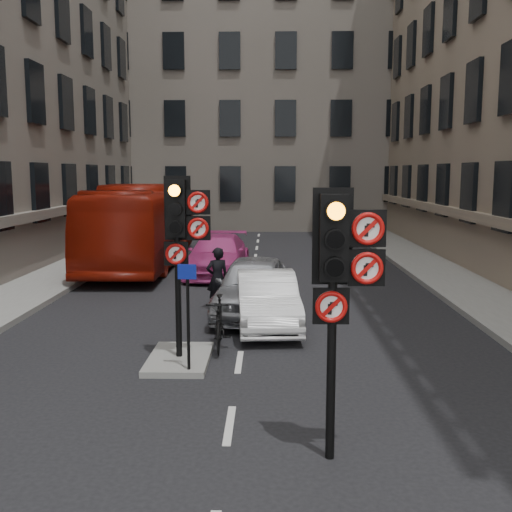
{
  "coord_description": "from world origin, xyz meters",
  "views": [
    {
      "loc": [
        0.58,
        -6.53,
        3.78
      ],
      "look_at": [
        0.4,
        1.79,
        2.6
      ],
      "focal_mm": 42.0,
      "sensor_mm": 36.0,
      "label": 1
    }
  ],
  "objects_px": {
    "car_silver": "(253,286)",
    "motorcycle": "(219,322)",
    "info_sign": "(188,302)",
    "car_pink": "(218,255)",
    "signal_far": "(181,227)",
    "motorcyclist": "(217,278)",
    "car_white": "(267,300)",
    "signal_near": "(340,266)",
    "bus_red": "(144,224)"
  },
  "relations": [
    {
      "from": "car_silver",
      "to": "motorcycle",
      "type": "xyz_separation_m",
      "value": [
        -0.66,
        -3.02,
        -0.22
      ]
    },
    {
      "from": "motorcycle",
      "to": "info_sign",
      "type": "height_order",
      "value": "info_sign"
    },
    {
      "from": "car_silver",
      "to": "motorcycle",
      "type": "relative_size",
      "value": 2.47
    },
    {
      "from": "car_pink",
      "to": "motorcycle",
      "type": "relative_size",
      "value": 2.71
    },
    {
      "from": "info_sign",
      "to": "signal_far",
      "type": "bearing_deg",
      "value": 110.15
    },
    {
      "from": "signal_far",
      "to": "motorcyclist",
      "type": "distance_m",
      "value": 5.03
    },
    {
      "from": "car_pink",
      "to": "car_silver",
      "type": "bearing_deg",
      "value": -73.65
    },
    {
      "from": "car_silver",
      "to": "car_white",
      "type": "bearing_deg",
      "value": -67.64
    },
    {
      "from": "car_silver",
      "to": "car_pink",
      "type": "relative_size",
      "value": 0.91
    },
    {
      "from": "car_pink",
      "to": "info_sign",
      "type": "xyz_separation_m",
      "value": [
        0.39,
        -11.03,
        0.68
      ]
    },
    {
      "from": "car_pink",
      "to": "info_sign",
      "type": "distance_m",
      "value": 11.06
    },
    {
      "from": "signal_far",
      "to": "signal_near",
      "type": "bearing_deg",
      "value": -56.98
    },
    {
      "from": "motorcycle",
      "to": "motorcyclist",
      "type": "bearing_deg",
      "value": 92.81
    },
    {
      "from": "signal_near",
      "to": "bus_red",
      "type": "relative_size",
      "value": 0.3
    },
    {
      "from": "signal_near",
      "to": "car_pink",
      "type": "relative_size",
      "value": 0.72
    },
    {
      "from": "signal_near",
      "to": "bus_red",
      "type": "height_order",
      "value": "signal_near"
    },
    {
      "from": "signal_near",
      "to": "bus_red",
      "type": "xyz_separation_m",
      "value": [
        -5.99,
        16.72,
        -0.94
      ]
    },
    {
      "from": "car_silver",
      "to": "motorcyclist",
      "type": "xyz_separation_m",
      "value": [
        -1.01,
        0.65,
        0.08
      ]
    },
    {
      "from": "bus_red",
      "to": "motorcyclist",
      "type": "relative_size",
      "value": 6.84
    },
    {
      "from": "signal_near",
      "to": "motorcyclist",
      "type": "height_order",
      "value": "signal_near"
    },
    {
      "from": "signal_near",
      "to": "car_silver",
      "type": "xyz_separation_m",
      "value": [
        -1.3,
        8.03,
        -1.81
      ]
    },
    {
      "from": "car_pink",
      "to": "motorcycle",
      "type": "height_order",
      "value": "car_pink"
    },
    {
      "from": "signal_far",
      "to": "car_white",
      "type": "height_order",
      "value": "signal_far"
    },
    {
      "from": "car_silver",
      "to": "motorcycle",
      "type": "bearing_deg",
      "value": -96.58
    },
    {
      "from": "car_white",
      "to": "motorcycle",
      "type": "relative_size",
      "value": 2.18
    },
    {
      "from": "motorcyclist",
      "to": "car_silver",
      "type": "bearing_deg",
      "value": 127.81
    },
    {
      "from": "car_white",
      "to": "info_sign",
      "type": "bearing_deg",
      "value": -116.01
    },
    {
      "from": "motorcyclist",
      "to": "signal_near",
      "type": "bearing_deg",
      "value": 85.36
    },
    {
      "from": "car_white",
      "to": "car_silver",
      "type": "bearing_deg",
      "value": 102.3
    },
    {
      "from": "motorcycle",
      "to": "info_sign",
      "type": "distance_m",
      "value": 2.05
    },
    {
      "from": "bus_red",
      "to": "info_sign",
      "type": "relative_size",
      "value": 5.91
    },
    {
      "from": "signal_near",
      "to": "car_pink",
      "type": "bearing_deg",
      "value": 101.05
    },
    {
      "from": "signal_near",
      "to": "info_sign",
      "type": "relative_size",
      "value": 1.8
    },
    {
      "from": "signal_near",
      "to": "info_sign",
      "type": "distance_m",
      "value": 4.15
    },
    {
      "from": "bus_red",
      "to": "motorcycle",
      "type": "distance_m",
      "value": 12.43
    },
    {
      "from": "info_sign",
      "to": "signal_near",
      "type": "bearing_deg",
      "value": -47.85
    },
    {
      "from": "signal_far",
      "to": "car_pink",
      "type": "relative_size",
      "value": 0.72
    },
    {
      "from": "car_white",
      "to": "car_pink",
      "type": "distance_m",
      "value": 7.62
    },
    {
      "from": "signal_far",
      "to": "bus_red",
      "type": "xyz_separation_m",
      "value": [
        -3.39,
        12.72,
        -1.06
      ]
    },
    {
      "from": "car_pink",
      "to": "motorcyclist",
      "type": "distance_m",
      "value": 5.56
    },
    {
      "from": "motorcyclist",
      "to": "info_sign",
      "type": "relative_size",
      "value": 0.86
    },
    {
      "from": "motorcycle",
      "to": "motorcyclist",
      "type": "height_order",
      "value": "motorcyclist"
    },
    {
      "from": "signal_near",
      "to": "signal_far",
      "type": "distance_m",
      "value": 4.77
    },
    {
      "from": "signal_far",
      "to": "motorcycle",
      "type": "relative_size",
      "value": 1.94
    },
    {
      "from": "signal_near",
      "to": "motorcycle",
      "type": "xyz_separation_m",
      "value": [
        -1.96,
        5.01,
        -2.03
      ]
    },
    {
      "from": "bus_red",
      "to": "info_sign",
      "type": "xyz_separation_m",
      "value": [
        3.6,
        -13.53,
        -0.23
      ]
    },
    {
      "from": "bus_red",
      "to": "info_sign",
      "type": "distance_m",
      "value": 14.0
    },
    {
      "from": "signal_far",
      "to": "car_white",
      "type": "xyz_separation_m",
      "value": [
        1.66,
        2.82,
        -2.04
      ]
    },
    {
      "from": "car_silver",
      "to": "car_white",
      "type": "relative_size",
      "value": 1.13
    },
    {
      "from": "signal_near",
      "to": "motorcycle",
      "type": "bearing_deg",
      "value": 111.4
    }
  ]
}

